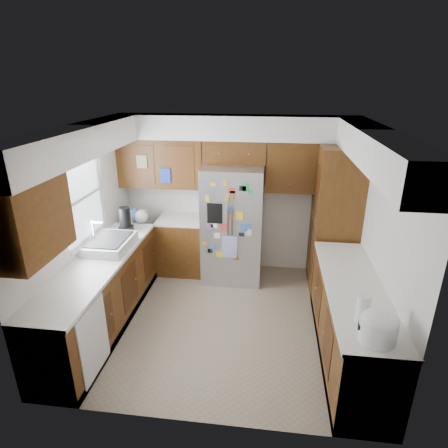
% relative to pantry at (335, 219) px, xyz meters
% --- Properties ---
extents(floor, '(3.60, 3.60, 0.00)m').
position_rel_pantry_xyz_m(floor, '(-1.50, -1.15, -1.07)').
color(floor, gray).
rests_on(floor, ground).
extents(room_shell, '(3.64, 3.24, 2.52)m').
position_rel_pantry_xyz_m(room_shell, '(-1.61, -0.79, 0.75)').
color(room_shell, silver).
rests_on(room_shell, ground).
extents(left_counter_run, '(1.36, 3.20, 0.92)m').
position_rel_pantry_xyz_m(left_counter_run, '(-2.86, -1.12, -0.65)').
color(left_counter_run, '#45270D').
rests_on(left_counter_run, ground).
extents(right_counter_run, '(0.63, 2.25, 0.92)m').
position_rel_pantry_xyz_m(right_counter_run, '(0.00, -1.62, -0.65)').
color(right_counter_run, '#45270D').
rests_on(right_counter_run, ground).
extents(pantry, '(0.60, 0.90, 2.15)m').
position_rel_pantry_xyz_m(pantry, '(0.00, 0.00, 0.00)').
color(pantry, '#45270D').
rests_on(pantry, ground).
extents(fridge, '(0.90, 0.79, 1.80)m').
position_rel_pantry_xyz_m(fridge, '(-1.50, 0.05, -0.17)').
color(fridge, '#ADACB2').
rests_on(fridge, ground).
extents(bridge_cabinet, '(0.96, 0.34, 0.35)m').
position_rel_pantry_xyz_m(bridge_cabinet, '(-1.50, 0.28, 0.90)').
color(bridge_cabinet, '#45270D').
rests_on(bridge_cabinet, fridge).
extents(fridge_top_items, '(0.75, 0.37, 0.30)m').
position_rel_pantry_xyz_m(fridge_top_items, '(-1.42, 0.26, 1.21)').
color(fridge_top_items, '#2755A5').
rests_on(fridge_top_items, bridge_cabinet).
extents(sink_assembly, '(0.52, 0.70, 0.37)m').
position_rel_pantry_xyz_m(sink_assembly, '(-3.00, -1.05, -0.09)').
color(sink_assembly, silver).
rests_on(sink_assembly, left_counter_run).
extents(left_counter_clutter, '(0.34, 0.90, 0.38)m').
position_rel_pantry_xyz_m(left_counter_clutter, '(-2.97, -0.30, -0.02)').
color(left_counter_clutter, black).
rests_on(left_counter_clutter, left_counter_run).
extents(rice_cooker, '(0.32, 0.31, 0.28)m').
position_rel_pantry_xyz_m(rice_cooker, '(-0.00, -2.53, -0.01)').
color(rice_cooker, white).
rests_on(rice_cooker, right_counter_run).
extents(paper_towel, '(0.12, 0.12, 0.27)m').
position_rel_pantry_xyz_m(paper_towel, '(-0.07, -2.27, -0.02)').
color(paper_towel, white).
rests_on(paper_towel, right_counter_run).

